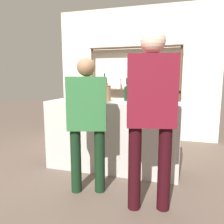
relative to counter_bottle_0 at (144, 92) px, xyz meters
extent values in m
plane|color=brown|center=(-0.43, -0.14, -1.12)|extent=(16.00, 16.00, 0.00)
cube|color=#B7B2AD|center=(-0.43, -0.14, -0.63)|extent=(1.88, 0.52, 1.00)
cube|color=beige|center=(-0.43, 1.72, 0.28)|extent=(3.48, 0.12, 2.80)
cylinder|color=#4C3828|center=(-1.37, 1.54, -0.14)|extent=(0.05, 0.05, 1.97)
cylinder|color=#4C3828|center=(0.52, 1.54, -0.14)|extent=(0.05, 0.05, 1.97)
cube|color=#4C3828|center=(-0.43, 1.54, 0.83)|extent=(1.94, 0.18, 0.02)
cube|color=#4C3828|center=(-0.43, 1.54, -0.04)|extent=(1.94, 0.18, 0.02)
cylinder|color=black|center=(-1.08, 1.54, 0.07)|extent=(0.07, 0.07, 0.21)
cone|color=black|center=(-1.08, 1.54, 0.19)|extent=(0.07, 0.07, 0.03)
cylinder|color=black|center=(-1.08, 1.54, 0.25)|extent=(0.03, 0.03, 0.08)
cylinder|color=maroon|center=(-1.08, 1.54, 0.30)|extent=(0.03, 0.03, 0.01)
cylinder|color=silver|center=(-0.76, 1.54, 0.06)|extent=(0.08, 0.08, 0.18)
cone|color=silver|center=(-0.76, 1.54, 0.17)|extent=(0.08, 0.08, 0.04)
cylinder|color=silver|center=(-0.76, 1.54, 0.23)|extent=(0.03, 0.03, 0.09)
cylinder|color=maroon|center=(-0.76, 1.54, 0.28)|extent=(0.03, 0.03, 0.01)
cylinder|color=black|center=(-0.43, 1.54, 0.07)|extent=(0.07, 0.07, 0.19)
cone|color=black|center=(-0.43, 1.54, 0.18)|extent=(0.07, 0.07, 0.03)
cylinder|color=black|center=(-0.43, 1.54, 0.23)|extent=(0.03, 0.03, 0.08)
cylinder|color=black|center=(-0.43, 1.54, 0.27)|extent=(0.03, 0.03, 0.01)
cylinder|color=black|center=(-0.10, 1.54, 0.07)|extent=(0.08, 0.08, 0.19)
cone|color=black|center=(-0.10, 1.54, 0.18)|extent=(0.08, 0.08, 0.04)
cylinder|color=black|center=(-0.10, 1.54, 0.24)|extent=(0.03, 0.03, 0.08)
cylinder|color=#232328|center=(-0.10, 1.54, 0.29)|extent=(0.03, 0.03, 0.01)
cylinder|color=silver|center=(0.23, 1.54, 0.07)|extent=(0.08, 0.08, 0.20)
cone|color=silver|center=(0.23, 1.54, 0.18)|extent=(0.08, 0.08, 0.04)
cylinder|color=silver|center=(0.23, 1.54, 0.24)|extent=(0.03, 0.03, 0.09)
cylinder|color=black|center=(0.23, 1.54, 0.29)|extent=(0.03, 0.03, 0.01)
cylinder|color=#0F1956|center=(0.00, 0.00, -0.03)|extent=(0.08, 0.08, 0.20)
cone|color=#0F1956|center=(0.00, 0.00, 0.09)|extent=(0.08, 0.08, 0.04)
cylinder|color=#0F1956|center=(0.00, 0.00, 0.15)|extent=(0.03, 0.03, 0.08)
cylinder|color=gold|center=(0.00, 0.00, 0.20)|extent=(0.03, 0.03, 0.01)
cylinder|color=brown|center=(-0.70, -0.28, -0.01)|extent=(0.08, 0.08, 0.24)
cone|color=brown|center=(-0.70, -0.28, 0.13)|extent=(0.08, 0.08, 0.04)
cylinder|color=brown|center=(-0.70, -0.28, 0.19)|extent=(0.03, 0.03, 0.08)
cylinder|color=maroon|center=(-0.70, -0.28, 0.23)|extent=(0.03, 0.03, 0.01)
cylinder|color=brown|center=(0.23, -0.17, -0.02)|extent=(0.09, 0.09, 0.22)
cone|color=brown|center=(0.23, -0.17, 0.11)|extent=(0.09, 0.09, 0.04)
cylinder|color=brown|center=(0.23, -0.17, 0.18)|extent=(0.03, 0.03, 0.09)
cylinder|color=#232328|center=(0.23, -0.17, 0.23)|extent=(0.03, 0.03, 0.01)
cylinder|color=black|center=(-0.25, 0.02, -0.03)|extent=(0.08, 0.08, 0.20)
cone|color=black|center=(-0.25, 0.02, 0.09)|extent=(0.08, 0.08, 0.04)
cylinder|color=black|center=(-0.25, 0.02, 0.15)|extent=(0.03, 0.03, 0.09)
cylinder|color=maroon|center=(-0.25, 0.02, 0.20)|extent=(0.03, 0.03, 0.01)
cylinder|color=black|center=(-0.15, -0.14, -0.02)|extent=(0.08, 0.08, 0.23)
cone|color=black|center=(-0.15, -0.14, 0.12)|extent=(0.08, 0.08, 0.04)
cylinder|color=black|center=(-0.15, -0.14, 0.18)|extent=(0.03, 0.03, 0.08)
cylinder|color=maroon|center=(-0.15, -0.14, 0.22)|extent=(0.03, 0.03, 0.01)
cylinder|color=#846647|center=(-0.55, -0.12, -0.02)|extent=(0.18, 0.18, 0.22)
cylinder|color=#846647|center=(-0.55, -0.12, 0.10)|extent=(0.20, 0.20, 0.01)
cylinder|color=silver|center=(-0.79, -0.09, -0.05)|extent=(0.13, 0.13, 0.15)
sphere|color=tan|center=(-0.82, -0.13, -0.08)|extent=(0.02, 0.02, 0.02)
sphere|color=tan|center=(-0.78, -0.12, -0.12)|extent=(0.02, 0.02, 0.02)
sphere|color=tan|center=(-0.75, -0.11, -0.10)|extent=(0.02, 0.02, 0.02)
sphere|color=tan|center=(-0.81, -0.06, -0.11)|extent=(0.02, 0.02, 0.02)
sphere|color=tan|center=(-0.74, -0.09, -0.05)|extent=(0.02, 0.02, 0.02)
cylinder|color=black|center=(-0.38, -0.80, -0.75)|extent=(0.12, 0.12, 0.75)
cylinder|color=black|center=(-0.65, -0.88, -0.75)|extent=(0.12, 0.12, 0.75)
cube|color=#2D6B38|center=(-0.51, -0.84, -0.08)|extent=(0.47, 0.30, 0.59)
sphere|color=#936B4C|center=(-0.51, -0.84, 0.32)|extent=(0.20, 0.20, 0.20)
cylinder|color=black|center=(0.35, -0.96, -0.69)|extent=(0.13, 0.13, 0.86)
cylinder|color=black|center=(0.07, -1.03, -0.69)|extent=(0.13, 0.13, 0.86)
cube|color=maroon|center=(0.21, -0.99, 0.08)|extent=(0.50, 0.30, 0.68)
sphere|color=beige|center=(0.21, -0.99, 0.54)|extent=(0.23, 0.23, 0.23)
camera|label=1|loc=(0.43, -3.08, 0.21)|focal=35.00mm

